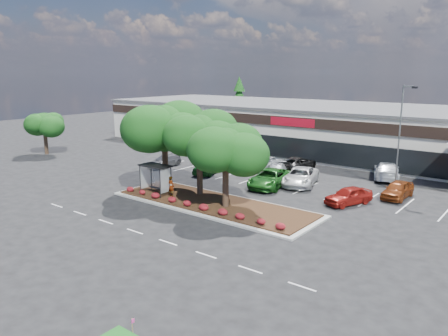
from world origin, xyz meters
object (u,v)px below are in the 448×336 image
Objects in this scene: survey_stake at (133,328)px; car_0 at (165,161)px; car_1 at (209,165)px; light_pole at (399,145)px.

car_0 reaches higher than survey_stake.
survey_stake is 30.42m from car_1.
car_1 is at bearing -164.09° from light_pole.
light_pole reaches higher than car_0.
light_pole is 1.92× the size of car_1.
car_0 is at bearing 171.45° from car_1.
survey_stake is (-1.04, -30.33, -3.53)m from light_pole.
light_pole is at bearing 9.56° from car_0.
light_pole is at bearing 88.04° from survey_stake.
light_pole is at bearing 0.77° from car_1.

